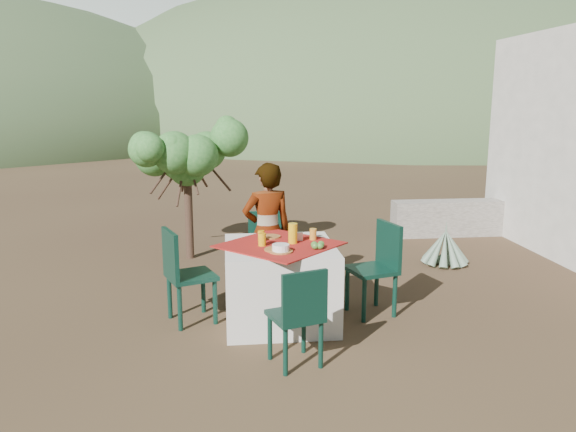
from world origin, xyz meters
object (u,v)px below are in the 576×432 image
Objects in this scene: chair_far at (266,247)px; person at (267,232)px; chair_right at (378,264)px; chair_near at (299,313)px; chair_left at (183,272)px; agave at (445,248)px; shrub_tree at (191,162)px; table at (280,283)px; juice_pitcher at (293,233)px.

person reaches higher than chair_far.
person is (-1.05, 0.54, 0.22)m from chair_right.
chair_right is 1.21m from person.
chair_left is (-0.96, 1.03, 0.05)m from chair_near.
agave is (2.37, 1.01, -0.51)m from person.
shrub_tree is at bearing -20.36° from chair_left.
chair_right is 1.41× the size of agave.
chair_right is at bearing -130.29° from agave.
agave is at bearing 35.84° from table.
chair_left is 1.09m from juice_pitcher.
agave is at bearing -12.34° from shrub_tree.
chair_right reaches higher than agave.
person is at bearing -157.00° from agave.
table is 0.92m from chair_left.
agave is (2.24, 2.63, -0.24)m from chair_near.
chair_far is 0.41m from person.
shrub_tree is at bearing 111.65° from table.
chair_near is at bearing 81.14° from person.
chair_far is 0.59× the size of person.
chair_near is 0.50× the size of shrub_tree.
table is at bearing -68.35° from shrub_tree.
juice_pitcher reaches higher than chair_left.
person is 0.68m from juice_pitcher.
table is 0.49m from juice_pitcher.
table is 2.01× the size of agave.
chair_near reaches higher than agave.
table is 0.98m from chair_far.
chair_near reaches higher than table.
juice_pitcher is at bearing 93.77° from person.
person is 2.25× the size of agave.
chair_left is at bearing -65.26° from chair_near.
table is 0.89× the size of person.
table is at bearing -144.16° from agave.
chair_far is at bearing 100.79° from juice_pitcher.
shrub_tree is (-0.87, 1.71, 0.56)m from person.
chair_left is 0.56× the size of shrub_tree.
person reaches higher than chair_right.
chair_right is at bearing 6.06° from juice_pitcher.
chair_far is 0.53× the size of shrub_tree.
chair_near is at bearing -86.69° from table.
shrub_tree reaches higher than chair_right.
juice_pitcher is (1.06, -2.35, -0.43)m from shrub_tree.
person is at bearing -133.20° from chair_right.
chair_right is 4.79× the size of juice_pitcher.
table is at bearing 82.86° from person.
person is at bearing -63.11° from shrub_tree.
agave is (2.30, 1.66, -0.16)m from table.
chair_far is 1.04m from juice_pitcher.
chair_left is at bearing 22.03° from person.
chair_right reaches higher than chair_far.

